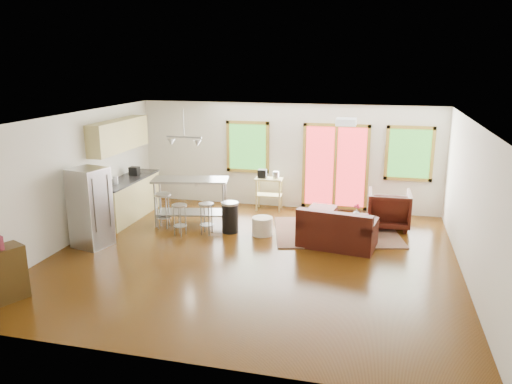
% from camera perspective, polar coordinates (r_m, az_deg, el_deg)
% --- Properties ---
extents(floor, '(7.50, 7.00, 0.02)m').
position_cam_1_polar(floor, '(9.50, -0.44, -7.52)').
color(floor, '#321B05').
rests_on(floor, ground).
extents(ceiling, '(7.50, 7.00, 0.02)m').
position_cam_1_polar(ceiling, '(8.85, -0.47, 8.38)').
color(ceiling, silver).
rests_on(ceiling, ground).
extents(back_wall, '(7.50, 0.02, 2.60)m').
position_cam_1_polar(back_wall, '(12.44, 3.58, 4.11)').
color(back_wall, beige).
rests_on(back_wall, ground).
extents(left_wall, '(0.02, 7.00, 2.60)m').
position_cam_1_polar(left_wall, '(10.64, -20.48, 1.37)').
color(left_wall, beige).
rests_on(left_wall, ground).
extents(right_wall, '(0.02, 7.00, 2.60)m').
position_cam_1_polar(right_wall, '(8.96, 23.54, -1.33)').
color(right_wall, beige).
rests_on(right_wall, ground).
extents(front_wall, '(7.50, 0.02, 2.60)m').
position_cam_1_polar(front_wall, '(5.93, -9.01, -8.21)').
color(front_wall, beige).
rests_on(front_wall, ground).
extents(window_left, '(1.10, 0.05, 1.30)m').
position_cam_1_polar(window_left, '(12.57, -0.96, 5.18)').
color(window_left, '#23591C').
rests_on(window_left, back_wall).
extents(french_doors, '(1.60, 0.05, 2.10)m').
position_cam_1_polar(french_doors, '(12.27, 9.04, 2.86)').
color(french_doors, red).
rests_on(french_doors, back_wall).
extents(window_right, '(1.10, 0.05, 1.30)m').
position_cam_1_polar(window_right, '(12.18, 17.12, 4.21)').
color(window_right, '#23591C').
rests_on(window_right, back_wall).
extents(rug, '(2.99, 2.55, 0.03)m').
position_cam_1_polar(rug, '(10.95, 9.15, -4.51)').
color(rug, '#4D5B3C').
rests_on(rug, floor).
extents(loveseat, '(1.60, 1.06, 0.79)m').
position_cam_1_polar(loveseat, '(10.04, 9.22, -4.50)').
color(loveseat, black).
rests_on(loveseat, floor).
extents(coffee_table, '(1.01, 0.72, 0.37)m').
position_cam_1_polar(coffee_table, '(10.89, 11.30, -3.03)').
color(coffee_table, '#32220C').
rests_on(coffee_table, floor).
extents(armchair, '(0.91, 0.86, 0.93)m').
position_cam_1_polar(armchair, '(11.39, 14.95, -1.70)').
color(armchair, black).
rests_on(armchair, floor).
extents(ottoman, '(0.65, 0.65, 0.39)m').
position_cam_1_polar(ottoman, '(11.44, 7.58, -2.65)').
color(ottoman, black).
rests_on(ottoman, floor).
extents(pouf, '(0.56, 0.56, 0.38)m').
position_cam_1_polar(pouf, '(10.62, 0.72, -3.92)').
color(pouf, beige).
rests_on(pouf, floor).
extents(vase, '(0.21, 0.22, 0.28)m').
position_cam_1_polar(vase, '(10.73, 11.42, -2.28)').
color(vase, silver).
rests_on(vase, coffee_table).
extents(book, '(0.21, 0.06, 0.28)m').
position_cam_1_polar(book, '(10.74, 11.79, -2.07)').
color(book, maroon).
rests_on(book, coffee_table).
extents(cabinets, '(0.64, 2.24, 2.30)m').
position_cam_1_polar(cabinets, '(11.99, -14.73, 1.42)').
color(cabinets, tan).
rests_on(cabinets, floor).
extents(refrigerator, '(0.76, 0.75, 1.59)m').
position_cam_1_polar(refrigerator, '(10.36, -18.38, -1.70)').
color(refrigerator, '#B7BABC').
rests_on(refrigerator, floor).
extents(island, '(1.76, 1.00, 1.05)m').
position_cam_1_polar(island, '(11.26, -7.49, -0.13)').
color(island, '#B7BABC').
rests_on(island, floor).
extents(cup, '(0.13, 0.11, 0.12)m').
position_cam_1_polar(cup, '(10.94, -6.83, 0.99)').
color(cup, silver).
rests_on(cup, island).
extents(bar_stool_a, '(0.42, 0.42, 0.78)m').
position_cam_1_polar(bar_stool_a, '(11.16, -10.62, -1.17)').
color(bar_stool_a, '#B7BABC').
rests_on(bar_stool_a, floor).
extents(bar_stool_b, '(0.38, 0.38, 0.67)m').
position_cam_1_polar(bar_stool_b, '(10.64, -8.74, -2.32)').
color(bar_stool_b, '#B7BABC').
rests_on(bar_stool_b, floor).
extents(bar_stool_c, '(0.34, 0.34, 0.68)m').
position_cam_1_polar(bar_stool_c, '(10.62, -5.70, -2.20)').
color(bar_stool_c, '#B7BABC').
rests_on(bar_stool_c, floor).
extents(trash_can, '(0.46, 0.46, 0.67)m').
position_cam_1_polar(trash_can, '(10.75, -2.98, -2.88)').
color(trash_can, black).
rests_on(trash_can, floor).
extents(kitchen_cart, '(0.69, 0.47, 1.01)m').
position_cam_1_polar(kitchen_cart, '(12.28, 1.40, 1.10)').
color(kitchen_cart, tan).
rests_on(kitchen_cart, floor).
extents(ceiling_flush, '(0.35, 0.35, 0.12)m').
position_cam_1_polar(ceiling_flush, '(9.20, 10.28, 7.89)').
color(ceiling_flush, white).
rests_on(ceiling_flush, ceiling).
extents(pendant_light, '(0.80, 0.18, 0.79)m').
position_cam_1_polar(pendant_light, '(10.95, -8.20, 5.70)').
color(pendant_light, gray).
rests_on(pendant_light, ceiling).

